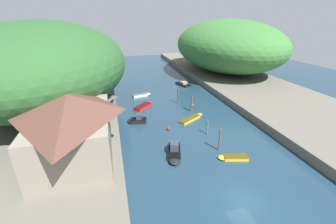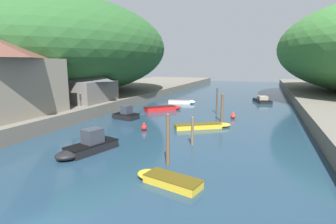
{
  "view_description": "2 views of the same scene",
  "coord_description": "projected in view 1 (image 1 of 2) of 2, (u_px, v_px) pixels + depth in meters",
  "views": [
    {
      "loc": [
        -11.99,
        -15.14,
        17.47
      ],
      "look_at": [
        -2.46,
        21.77,
        1.18
      ],
      "focal_mm": 24.0,
      "sensor_mm": 36.0,
      "label": 1
    },
    {
      "loc": [
        7.33,
        -5.67,
        6.5
      ],
      "look_at": [
        -2.48,
        20.66,
        1.3
      ],
      "focal_mm": 28.0,
      "sensor_mm": 36.0,
      "label": 2
    }
  ],
  "objects": [
    {
      "name": "boat_far_right_bank",
      "position": [
        145.0,
        106.0,
        46.78
      ],
      "size": [
        4.87,
        5.03,
        0.62
      ],
      "rotation": [
        0.0,
        0.0,
        5.53
      ],
      "color": "red",
      "rests_on": "water_surface"
    },
    {
      "name": "water_surface",
      "position": [
        169.0,
        102.0,
        49.81
      ],
      "size": [
        130.0,
        130.0,
        0.0
      ],
      "primitive_type": "plane",
      "color": "#1E384C",
      "rests_on": "ground"
    },
    {
      "name": "boathouse_shed",
      "position": [
        92.0,
        102.0,
        39.14
      ],
      "size": [
        6.58,
        7.75,
        4.42
      ],
      "color": "slate",
      "rests_on": "left_bank"
    },
    {
      "name": "mooring_post_second",
      "position": [
        207.0,
        127.0,
        35.69
      ],
      "size": [
        0.23,
        0.23,
        2.35
      ],
      "color": "brown",
      "rests_on": "water_surface"
    },
    {
      "name": "boat_red_skiff",
      "position": [
        137.0,
        120.0,
        39.93
      ],
      "size": [
        3.65,
        2.32,
        1.64
      ],
      "rotation": [
        0.0,
        0.0,
        1.37
      ],
      "color": "black",
      "rests_on": "water_surface"
    },
    {
      "name": "boat_yellow_tender",
      "position": [
        174.0,
        153.0,
        30.31
      ],
      "size": [
        2.84,
        5.15,
        1.72
      ],
      "rotation": [
        0.0,
        0.0,
        2.87
      ],
      "color": "black",
      "rests_on": "water_surface"
    },
    {
      "name": "right_bank",
      "position": [
        259.0,
        91.0,
        54.73
      ],
      "size": [
        22.0,
        120.0,
        1.44
      ],
      "color": "#666056",
      "rests_on": "ground"
    },
    {
      "name": "boat_moored_right",
      "position": [
        193.0,
        118.0,
        41.27
      ],
      "size": [
        5.67,
        4.2,
        0.49
      ],
      "rotation": [
        0.0,
        0.0,
        5.28
      ],
      "color": "gold",
      "rests_on": "water_surface"
    },
    {
      "name": "mooring_post_farthest",
      "position": [
        178.0,
        96.0,
        48.2
      ],
      "size": [
        0.22,
        0.22,
        3.42
      ],
      "color": "#4C3D2D",
      "rests_on": "water_surface"
    },
    {
      "name": "channel_buoy_near",
      "position": [
        193.0,
        105.0,
        46.87
      ],
      "size": [
        0.59,
        0.59,
        0.89
      ],
      "color": "red",
      "rests_on": "water_surface"
    },
    {
      "name": "person_on_quay",
      "position": [
        105.0,
        115.0,
        37.03
      ],
      "size": [
        0.27,
        0.41,
        1.69
      ],
      "rotation": [
        0.0,
        0.0,
        1.72
      ],
      "color": "#282D3D",
      "rests_on": "left_bank"
    },
    {
      "name": "hillside_left",
      "position": [
        45.0,
        64.0,
        41.84
      ],
      "size": [
        29.43,
        41.2,
        15.58
      ],
      "color": "#285628",
      "rests_on": "left_bank"
    },
    {
      "name": "channel_buoy_far",
      "position": [
        168.0,
        128.0,
        37.26
      ],
      "size": [
        0.58,
        0.58,
        0.87
      ],
      "color": "red",
      "rests_on": "water_surface"
    },
    {
      "name": "boat_cabin_cruiser",
      "position": [
        182.0,
        84.0,
        61.84
      ],
      "size": [
        3.65,
        6.0,
        1.09
      ],
      "rotation": [
        0.0,
        0.0,
        0.31
      ],
      "color": "black",
      "rests_on": "water_surface"
    },
    {
      "name": "hillside_right",
      "position": [
        228.0,
        46.0,
        69.02
      ],
      "size": [
        29.82,
        41.75,
        15.5
      ],
      "color": "#387033",
      "rests_on": "right_bank"
    },
    {
      "name": "boat_mid_channel",
      "position": [
        232.0,
        157.0,
        29.75
      ],
      "size": [
        4.14,
        2.18,
        0.47
      ],
      "rotation": [
        0.0,
        0.0,
        1.32
      ],
      "color": "gold",
      "rests_on": "water_surface"
    },
    {
      "name": "left_bank",
      "position": [
        59.0,
        108.0,
        44.32
      ],
      "size": [
        22.0,
        120.0,
        1.44
      ],
      "color": "#666056",
      "rests_on": "ground"
    },
    {
      "name": "mooring_post_nearest",
      "position": [
        220.0,
        139.0,
        31.12
      ],
      "size": [
        0.24,
        0.24,
        3.46
      ],
      "color": "brown",
      "rests_on": "water_surface"
    },
    {
      "name": "waterfront_building",
      "position": [
        72.0,
        125.0,
        26.56
      ],
      "size": [
        9.09,
        14.12,
        8.0
      ],
      "color": "gray",
      "rests_on": "left_bank"
    },
    {
      "name": "boat_near_quay",
      "position": [
        142.0,
        95.0,
        53.07
      ],
      "size": [
        4.56,
        2.18,
        0.64
      ],
      "rotation": [
        0.0,
        0.0,
        4.97
      ],
      "color": "silver",
      "rests_on": "water_surface"
    },
    {
      "name": "mooring_post_fourth",
      "position": [
        192.0,
        103.0,
        44.25
      ],
      "size": [
        0.31,
        0.31,
        3.24
      ],
      "color": "brown",
      "rests_on": "water_surface"
    }
  ]
}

